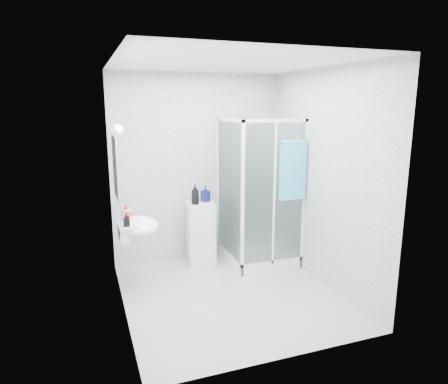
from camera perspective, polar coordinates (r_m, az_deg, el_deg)
name	(u,v)px	position (r m, az deg, el deg)	size (l,w,h in m)	color
room	(230,185)	(4.40, 0.93, 0.95)	(2.40, 2.60, 2.60)	silver
shower_enclosure	(256,232)	(5.55, 4.59, -5.78)	(0.90, 0.95, 2.00)	white
wall_basin	(137,227)	(4.72, -12.38, -4.86)	(0.46, 0.56, 0.35)	white
mirror	(115,167)	(4.55, -15.27, 3.44)	(0.02, 0.60, 0.70)	white
vanity_lights	(118,128)	(4.51, -14.94, 8.76)	(0.10, 0.40, 0.08)	silver
wall_hooks	(181,146)	(5.47, -6.22, 6.49)	(0.23, 0.06, 0.03)	silver
storage_cabinet	(201,233)	(5.55, -3.32, -5.91)	(0.39, 0.40, 0.87)	silver
hand_towel	(293,169)	(5.13, 9.80, 3.28)	(0.36, 0.05, 0.76)	#35AACA
shampoo_bottle_a	(195,194)	(5.32, -4.14, -0.31)	(0.11, 0.11, 0.28)	black
shampoo_bottle_b	(205,194)	(5.48, -2.67, -0.23)	(0.10, 0.10, 0.22)	navy
soap_dispenser_orange	(126,212)	(4.82, -13.82, -2.78)	(0.12, 0.12, 0.16)	red
soap_dispenser_black	(127,220)	(4.51, -13.75, -3.85)	(0.07, 0.07, 0.15)	black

